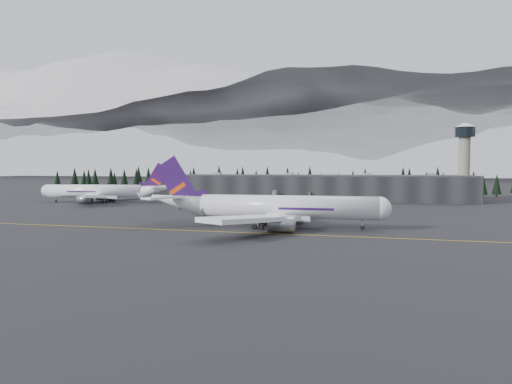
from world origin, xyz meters
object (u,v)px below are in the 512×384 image
(jet_main, at_px, (266,207))
(jet_parked, at_px, (106,191))
(terminal, at_px, (308,187))
(gse_vehicle_a, at_px, (275,199))
(gse_vehicle_b, at_px, (310,200))
(control_tower, at_px, (464,153))

(jet_main, distance_m, jet_parked, 115.67)
(terminal, xyz_separation_m, gse_vehicle_a, (-13.91, -17.28, -5.56))
(jet_main, relative_size, gse_vehicle_a, 12.57)
(jet_main, bearing_deg, gse_vehicle_a, 98.53)
(gse_vehicle_b, bearing_deg, gse_vehicle_a, -92.34)
(control_tower, distance_m, gse_vehicle_b, 77.55)
(control_tower, xyz_separation_m, jet_parked, (-163.12, -50.87, -18.16))
(jet_parked, relative_size, gse_vehicle_a, 11.82)
(jet_main, relative_size, jet_parked, 1.06)
(terminal, relative_size, jet_parked, 2.55)
(jet_main, xyz_separation_m, gse_vehicle_b, (-2.42, 99.47, -4.73))
(control_tower, height_order, gse_vehicle_a, control_tower)
(terminal, height_order, control_tower, control_tower)
(control_tower, distance_m, gse_vehicle_a, 93.96)
(jet_main, bearing_deg, terminal, 90.07)
(control_tower, height_order, jet_main, control_tower)
(terminal, distance_m, gse_vehicle_b, 17.26)
(jet_main, bearing_deg, jet_parked, 141.46)
(terminal, relative_size, gse_vehicle_b, 34.45)
(control_tower, bearing_deg, jet_main, -120.31)
(gse_vehicle_b, bearing_deg, control_tower, 98.32)
(gse_vehicle_a, bearing_deg, control_tower, 9.30)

